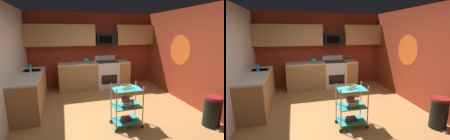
% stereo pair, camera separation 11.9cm
% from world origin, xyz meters
% --- Properties ---
extents(floor, '(4.40, 4.80, 0.04)m').
position_xyz_m(floor, '(0.00, 0.00, -0.02)').
color(floor, '#A87542').
rests_on(floor, ground).
extents(wall_back, '(4.52, 0.06, 2.60)m').
position_xyz_m(wall_back, '(0.00, 2.43, 1.30)').
color(wall_back, maroon).
rests_on(wall_back, ground).
extents(wall_left, '(0.06, 4.80, 2.60)m').
position_xyz_m(wall_left, '(-2.23, 0.00, 1.30)').
color(wall_left, silver).
rests_on(wall_left, ground).
extents(wall_right, '(0.06, 4.80, 2.60)m').
position_xyz_m(wall_right, '(2.23, 0.00, 1.30)').
color(wall_right, maroon).
rests_on(wall_right, ground).
extents(wall_flower_decal, '(0.00, 0.86, 0.86)m').
position_xyz_m(wall_flower_decal, '(2.20, 0.50, 1.45)').
color(wall_flower_decal, '#E5591E').
extents(counter_run, '(3.43, 2.52, 0.92)m').
position_xyz_m(counter_run, '(-0.84, 1.55, 0.46)').
color(counter_run, '#B27F4C').
rests_on(counter_run, ground).
extents(oven_range, '(0.76, 0.65, 1.10)m').
position_xyz_m(oven_range, '(0.44, 2.10, 0.48)').
color(oven_range, white).
rests_on(oven_range, ground).
extents(upper_cabinets, '(4.40, 0.33, 0.70)m').
position_xyz_m(upper_cabinets, '(-0.10, 2.24, 1.85)').
color(upper_cabinets, '#B27F4C').
extents(microwave, '(0.70, 0.39, 0.40)m').
position_xyz_m(microwave, '(0.44, 2.21, 1.70)').
color(microwave, black).
extents(rolling_cart, '(0.64, 0.41, 0.91)m').
position_xyz_m(rolling_cart, '(0.16, -0.59, 0.45)').
color(rolling_cart, silver).
rests_on(rolling_cart, ground).
extents(fruit_bowl, '(0.27, 0.27, 0.07)m').
position_xyz_m(fruit_bowl, '(0.16, -0.59, 0.88)').
color(fruit_bowl, silver).
rests_on(fruit_bowl, rolling_cart).
extents(mixing_bowl_large, '(0.25, 0.25, 0.11)m').
position_xyz_m(mixing_bowl_large, '(0.20, -0.59, 0.52)').
color(mixing_bowl_large, silver).
rests_on(mixing_bowl_large, rolling_cart).
extents(mixing_bowl_small, '(0.18, 0.18, 0.08)m').
position_xyz_m(mixing_bowl_small, '(0.13, -0.62, 0.62)').
color(mixing_bowl_small, maroon).
rests_on(mixing_bowl_small, rolling_cart).
extents(book_stack, '(0.25, 0.17, 0.07)m').
position_xyz_m(book_stack, '(0.16, -0.59, 0.16)').
color(book_stack, '#1E4C8C').
rests_on(book_stack, rolling_cart).
extents(kettle, '(0.21, 0.18, 0.26)m').
position_xyz_m(kettle, '(-0.30, 2.10, 1.00)').
color(kettle, teal).
rests_on(kettle, counter_run).
extents(dish_soap_bottle, '(0.06, 0.06, 0.20)m').
position_xyz_m(dish_soap_bottle, '(-1.91, 1.16, 1.02)').
color(dish_soap_bottle, '#2D8CBF').
rests_on(dish_soap_bottle, counter_run).
extents(trash_can, '(0.34, 0.42, 0.66)m').
position_xyz_m(trash_can, '(1.90, -1.10, 0.33)').
color(trash_can, black).
rests_on(trash_can, ground).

